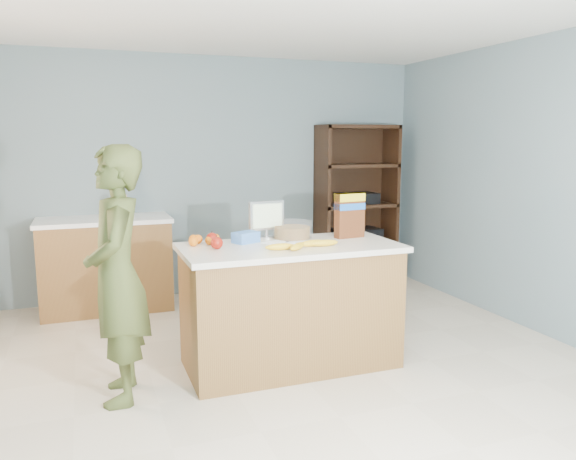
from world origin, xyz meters
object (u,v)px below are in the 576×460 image
object	(u,v)px
cereal_box	(350,212)
person	(117,275)
counter_peninsula	(290,310)
shelving_unit	(354,208)
tv	(267,217)

from	to	relation	value
cereal_box	person	bearing A→B (deg)	-171.70
counter_peninsula	cereal_box	world-z (taller)	cereal_box
person	cereal_box	bearing A→B (deg)	102.75
counter_peninsula	shelving_unit	size ratio (longest dim) A/B	0.87
counter_peninsula	cereal_box	xyz separation A→B (m)	(0.53, 0.13, 0.68)
person	counter_peninsula	bearing A→B (deg)	100.45
person	tv	size ratio (longest dim) A/B	5.74
shelving_unit	person	distance (m)	3.51
counter_peninsula	tv	world-z (taller)	tv
person	tv	world-z (taller)	person
counter_peninsula	cereal_box	bearing A→B (deg)	13.41
counter_peninsula	shelving_unit	distance (m)	2.61
shelving_unit	tv	distance (m)	2.36
person	tv	distance (m)	1.25
tv	shelving_unit	bearing A→B (deg)	46.60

